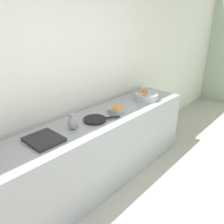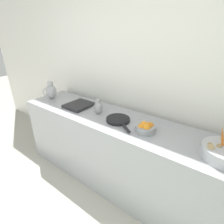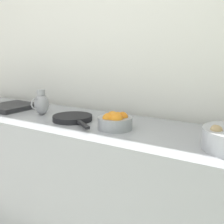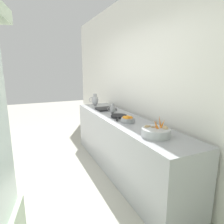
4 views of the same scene
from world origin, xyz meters
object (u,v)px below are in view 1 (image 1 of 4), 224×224
object	(u,v)px
orange_bowl	(116,109)
skillet_on_counter	(95,120)
metal_pitcher_short	(73,122)
vegetable_colander	(146,96)

from	to	relation	value
orange_bowl	skillet_on_counter	xyz separation A→B (m)	(-0.03, -0.35, -0.03)
metal_pitcher_short	vegetable_colander	bearing A→B (deg)	88.26
metal_pitcher_short	skillet_on_counter	size ratio (longest dim) A/B	0.46
vegetable_colander	metal_pitcher_short	bearing A→B (deg)	-91.74
skillet_on_counter	orange_bowl	bearing A→B (deg)	85.75
skillet_on_counter	vegetable_colander	bearing A→B (deg)	89.00
metal_pitcher_short	orange_bowl	bearing A→B (deg)	85.79
vegetable_colander	orange_bowl	xyz separation A→B (m)	(0.01, -0.67, -0.01)
vegetable_colander	orange_bowl	bearing A→B (deg)	-89.33
vegetable_colander	orange_bowl	size ratio (longest dim) A/B	1.65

